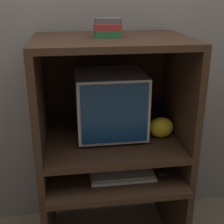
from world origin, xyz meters
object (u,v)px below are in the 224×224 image
(keyboard, at_px, (123,176))
(mouse, at_px, (162,174))
(crt_monitor, at_px, (111,103))
(book_stack, at_px, (108,28))
(snack_bag, at_px, (161,128))

(keyboard, xyz_separation_m, mouse, (0.24, -0.01, 0.00))
(crt_monitor, relative_size, keyboard, 1.09)
(book_stack, bearing_deg, crt_monitor, 69.52)
(mouse, distance_m, snack_bag, 0.29)
(mouse, xyz_separation_m, snack_bag, (0.03, 0.17, 0.23))
(keyboard, bearing_deg, crt_monitor, 98.72)
(crt_monitor, xyz_separation_m, snack_bag, (0.31, -0.09, -0.15))
(crt_monitor, relative_size, snack_bag, 2.68)
(mouse, height_order, snack_bag, snack_bag)
(book_stack, bearing_deg, mouse, -33.34)
(keyboard, bearing_deg, book_stack, 108.54)
(crt_monitor, relative_size, book_stack, 2.85)
(crt_monitor, bearing_deg, keyboard, -81.28)
(snack_bag, bearing_deg, crt_monitor, 163.49)
(crt_monitor, height_order, mouse, crt_monitor)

